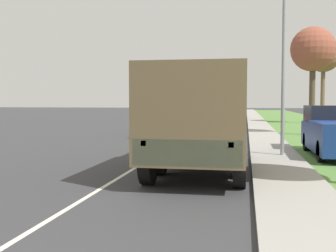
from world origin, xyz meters
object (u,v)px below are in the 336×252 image
at_px(car_third_ahead, 234,114).
at_px(pickup_truck, 336,132).
at_px(car_nearest_ahead, 158,126).
at_px(car_second_ahead, 225,117).
at_px(lamp_post, 277,49).
at_px(military_truck, 202,114).

relative_size(car_third_ahead, pickup_truck, 0.91).
relative_size(car_nearest_ahead, car_second_ahead, 0.84).
bearing_deg(car_second_ahead, lamp_post, -82.45).
xyz_separation_m(car_second_ahead, pickup_truck, (5.24, -21.35, 0.21)).
bearing_deg(car_nearest_ahead, car_third_ahead, 81.19).
distance_m(military_truck, pickup_truck, 6.58).
relative_size(car_nearest_ahead, car_third_ahead, 0.85).
bearing_deg(pickup_truck, military_truck, -135.53).
distance_m(car_second_ahead, lamp_post, 22.75).
xyz_separation_m(military_truck, pickup_truck, (4.66, 4.58, -0.79)).
distance_m(military_truck, car_third_ahead, 36.52).
bearing_deg(lamp_post, military_truck, -123.42).
height_order(military_truck, lamp_post, lamp_post).
bearing_deg(military_truck, car_third_ahead, 90.15).
bearing_deg(car_second_ahead, pickup_truck, -76.22).
bearing_deg(car_nearest_ahead, lamp_post, -53.95).
relative_size(car_third_ahead, lamp_post, 0.74).
height_order(pickup_truck, lamp_post, lamp_post).
relative_size(car_nearest_ahead, lamp_post, 0.63).
height_order(car_second_ahead, pickup_truck, pickup_truck).
bearing_deg(car_nearest_ahead, car_second_ahead, 76.53).
distance_m(car_third_ahead, pickup_truck, 32.28).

